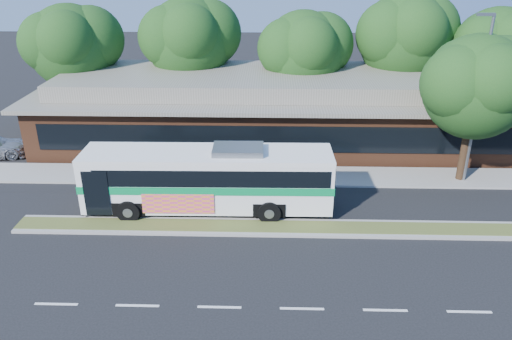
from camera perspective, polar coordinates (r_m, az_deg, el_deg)
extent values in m
plane|color=black|center=(22.87, 4.57, -7.53)|extent=(120.00, 120.00, 0.00)
cube|color=#4D5423|center=(23.34, 4.51, -6.60)|extent=(26.00, 1.10, 0.15)
cube|color=gray|center=(28.49, 4.00, -0.68)|extent=(44.00, 2.60, 0.12)
cube|color=black|center=(35.93, -26.28, 2.04)|extent=(14.00, 12.00, 0.01)
cube|color=brown|center=(34.10, 3.68, 6.31)|extent=(32.00, 10.00, 3.20)
cube|color=#6B665A|center=(33.62, 3.76, 9.11)|extent=(33.20, 11.20, 0.24)
cube|color=#6B665A|center=(33.46, 3.79, 10.15)|extent=(30.00, 8.00, 1.00)
cube|color=black|center=(29.31, 3.99, 3.51)|extent=(30.00, 0.06, 1.60)
cylinder|color=slate|center=(28.67, 24.00, 6.90)|extent=(0.16, 0.16, 9.00)
cube|color=slate|center=(27.69, 24.80, 15.84)|extent=(0.90, 0.18, 0.14)
cylinder|color=black|center=(38.42, -19.58, 7.62)|extent=(0.44, 0.44, 3.99)
sphere|color=#143D15|center=(37.63, -20.37, 13.07)|extent=(5.80, 5.80, 5.80)
sphere|color=#143D15|center=(37.50, -18.33, 14.04)|extent=(4.52, 4.52, 4.52)
cylinder|color=black|center=(37.25, -7.38, 8.50)|extent=(0.44, 0.44, 4.20)
sphere|color=#143D15|center=(36.42, -7.72, 14.42)|extent=(6.00, 6.00, 6.00)
sphere|color=#143D15|center=(36.60, -5.48, 15.33)|extent=(4.68, 4.68, 4.68)
cylinder|color=black|center=(35.98, 5.20, 7.69)|extent=(0.44, 0.44, 3.78)
sphere|color=#143D15|center=(35.15, 5.42, 13.29)|extent=(5.60, 5.60, 5.60)
sphere|color=#143D15|center=(35.58, 7.50, 14.06)|extent=(4.37, 4.37, 4.37)
cylinder|color=black|center=(37.93, 15.86, 8.23)|extent=(0.44, 0.44, 4.41)
sphere|color=#143D15|center=(37.09, 16.58, 14.27)|extent=(6.20, 6.20, 6.20)
sphere|color=#143D15|center=(37.84, 18.61, 14.96)|extent=(4.84, 4.84, 4.84)
cylinder|color=black|center=(39.00, 24.78, 6.93)|extent=(0.44, 0.44, 3.86)
sphere|color=#143D15|center=(38.22, 25.74, 12.17)|extent=(5.80, 5.80, 5.80)
cube|color=white|center=(24.32, -5.52, -0.96)|extent=(11.97, 2.69, 2.75)
cube|color=black|center=(24.07, -4.87, 0.22)|extent=(11.02, 2.73, 0.82)
cube|color=white|center=(23.82, -5.64, 1.77)|extent=(11.99, 2.71, 0.26)
cube|color=#058242|center=(24.36, -5.51, -1.14)|extent=(12.03, 2.75, 0.38)
cube|color=black|center=(25.55, -19.02, -0.16)|extent=(0.09, 2.23, 1.70)
cube|color=black|center=(24.14, 8.70, 0.35)|extent=(0.09, 2.08, 1.10)
cube|color=#E04177|center=(23.66, -8.90, -3.83)|extent=(3.38, 0.09, 0.99)
cube|color=slate|center=(23.61, -2.06, 2.34)|extent=(2.41, 1.62, 0.30)
cylinder|color=black|center=(24.43, -14.36, -4.59)|extent=(1.10, 0.37, 1.09)
cylinder|color=black|center=(26.57, -13.06, -2.03)|extent=(1.10, 0.37, 1.09)
cylinder|color=black|center=(23.59, 1.53, -4.86)|extent=(1.10, 0.37, 1.09)
cylinder|color=black|center=(25.81, 1.48, -2.18)|extent=(1.10, 0.37, 1.09)
cylinder|color=black|center=(29.58, 22.74, 2.16)|extent=(0.44, 0.44, 3.72)
sphere|color=#143D15|center=(28.58, 23.85, 8.67)|extent=(5.45, 5.45, 5.45)
sphere|color=#143D15|center=(29.33, 25.96, 9.54)|extent=(4.25, 4.25, 4.25)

